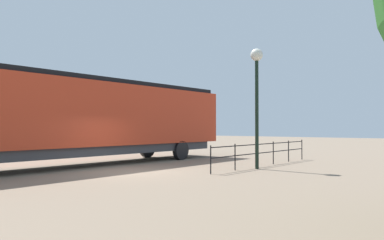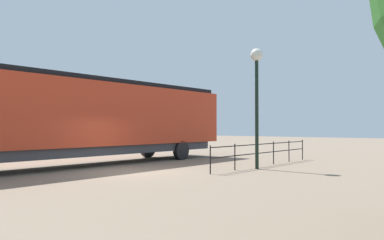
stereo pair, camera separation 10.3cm
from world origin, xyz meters
name	(u,v)px [view 2 (the right image)]	position (x,y,z in m)	size (l,w,h in m)	color
ground_plane	(131,172)	(0.00, 0.00, 0.00)	(120.00, 120.00, 0.00)	#84705B
locomotive	(90,117)	(-3.70, 0.55, 2.40)	(3.09, 18.54, 4.30)	red
lamp_post	(257,79)	(3.60, 4.35, 4.10)	(0.57, 0.57, 5.49)	black
platform_fence	(265,150)	(3.10, 6.00, 0.75)	(0.05, 9.10, 1.16)	black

